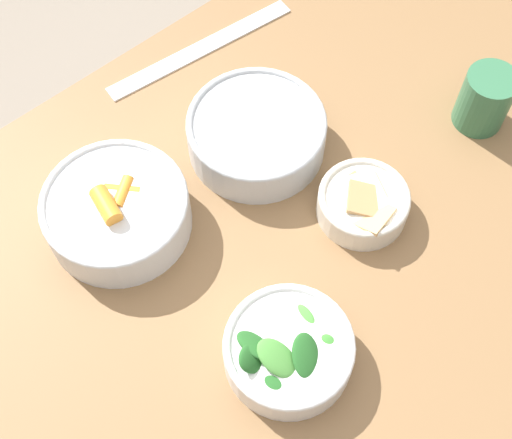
% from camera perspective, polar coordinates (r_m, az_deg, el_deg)
% --- Properties ---
extents(ground_plane, '(10.00, 10.00, 0.00)m').
position_cam_1_polar(ground_plane, '(1.66, -0.11, -14.21)').
color(ground_plane, gray).
extents(dining_table, '(1.33, 0.77, 0.77)m').
position_cam_1_polar(dining_table, '(1.05, -0.18, -5.08)').
color(dining_table, olive).
rests_on(dining_table, ground_plane).
extents(bowl_carrots, '(0.19, 0.19, 0.08)m').
position_cam_1_polar(bowl_carrots, '(0.95, -11.09, 0.68)').
color(bowl_carrots, silver).
rests_on(bowl_carrots, dining_table).
extents(bowl_greens, '(0.16, 0.16, 0.07)m').
position_cam_1_polar(bowl_greens, '(0.86, 2.55, -10.43)').
color(bowl_greens, white).
rests_on(bowl_greens, dining_table).
extents(bowl_beans_hotdog, '(0.19, 0.19, 0.06)m').
position_cam_1_polar(bowl_beans_hotdog, '(1.00, 0.06, 6.81)').
color(bowl_beans_hotdog, silver).
rests_on(bowl_beans_hotdog, dining_table).
extents(bowl_cookies, '(0.12, 0.12, 0.05)m').
position_cam_1_polar(bowl_cookies, '(0.96, 8.56, 1.33)').
color(bowl_cookies, silver).
rests_on(bowl_cookies, dining_table).
extents(ruler, '(0.32, 0.06, 0.00)m').
position_cam_1_polar(ruler, '(1.14, -4.41, 13.46)').
color(ruler, silver).
rests_on(ruler, dining_table).
extents(cup, '(0.07, 0.07, 0.09)m').
position_cam_1_polar(cup, '(1.07, 17.84, 9.12)').
color(cup, '#336B47').
rests_on(cup, dining_table).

